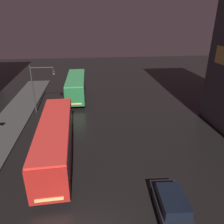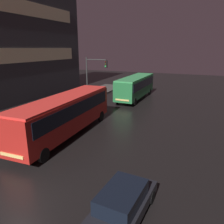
% 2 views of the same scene
% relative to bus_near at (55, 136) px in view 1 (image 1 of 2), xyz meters
% --- Properties ---
extents(bus_near, '(3.05, 12.09, 3.36)m').
position_rel_bus_near_xyz_m(bus_near, '(0.00, 0.00, 0.00)').
color(bus_near, '#AD1E19').
rests_on(bus_near, ground).
extents(bus_far, '(2.67, 10.71, 3.23)m').
position_rel_bus_near_xyz_m(bus_far, '(1.13, 15.72, -0.07)').
color(bus_far, '#236B38').
rests_on(bus_far, ground).
extents(car_taxi, '(2.11, 4.62, 1.48)m').
position_rel_bus_near_xyz_m(car_taxi, '(7.80, -7.09, -1.31)').
color(car_taxi, black).
rests_on(car_taxi, ground).
extents(traffic_light_main, '(3.00, 0.35, 6.09)m').
position_rel_bus_near_xyz_m(traffic_light_main, '(-2.92, 10.52, 2.03)').
color(traffic_light_main, '#2D2D2D').
rests_on(traffic_light_main, ground).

